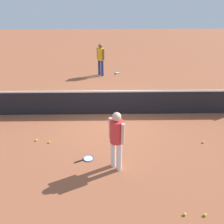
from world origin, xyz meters
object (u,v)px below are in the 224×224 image
Objects in this scene: player_near_side at (116,137)px; tennis_ball_baseline at (185,214)px; tennis_ball_near_player at (205,215)px; player_far_side at (101,57)px; tennis_racket_near_player at (88,159)px; tennis_racket_far_player at (117,73)px; tennis_ball_by_net at (36,140)px; tennis_ball_midcourt at (49,142)px; tennis_ball_stray_right at (203,142)px.

tennis_ball_baseline is (1.44, -1.61, -0.98)m from player_near_side.
tennis_ball_baseline is (-0.43, 0.03, 0.00)m from tennis_ball_near_player.
player_near_side is 7.72m from player_far_side.
player_near_side is at bearing 138.95° from tennis_ball_near_player.
tennis_racket_near_player is 7.76m from tennis_racket_far_player.
tennis_ball_by_net is 4.94m from tennis_ball_baseline.
tennis_ball_by_net is 0.45m from tennis_ball_midcourt.
player_far_side is at bearing 76.97° from tennis_ball_midcourt.
tennis_racket_near_player is 3.68m from tennis_ball_stray_right.
tennis_ball_midcourt is (-1.50, -6.47, -0.98)m from player_far_side.
tennis_ball_baseline is at bearing 176.50° from tennis_ball_near_player.
player_near_side is 25.76× the size of tennis_ball_by_net.
player_far_side reaches higher than tennis_racket_far_player.
tennis_ball_midcourt is 1.00× the size of tennis_ball_baseline.
player_far_side is 7.38m from tennis_racket_near_player.
tennis_ball_midcourt is (-2.41, -6.83, 0.02)m from tennis_racket_far_player.
player_far_side is at bearing 73.06° from tennis_ball_by_net.
player_far_side is 25.76× the size of tennis_ball_stray_right.
tennis_racket_near_player and tennis_racket_far_player have the same top height.
tennis_ball_baseline is at bearing -116.28° from tennis_ball_stray_right.
player_near_side is 1.00× the size of player_far_side.
tennis_ball_by_net is at bearing 145.87° from tennis_ball_near_player.
tennis_ball_near_player is (1.55, -9.69, 0.02)m from tennis_racket_far_player.
tennis_ball_near_player is 4.88m from tennis_ball_midcourt.
tennis_racket_near_player is at bearing 143.08° from tennis_ball_near_player.
tennis_ball_near_player is at bearing -35.84° from tennis_ball_midcourt.
player_near_side is at bearing -92.32° from tennis_racket_far_player.
tennis_racket_far_player is at bearing 67.06° from tennis_ball_by_net.
player_near_side is 25.76× the size of tennis_ball_near_player.
tennis_ball_near_player is at bearing -36.92° from tennis_racket_near_player.
tennis_ball_midcourt is 4.52m from tennis_ball_baseline.
tennis_ball_stray_right is at bearing -1.09° from tennis_ball_midcourt.
player_far_side is 25.76× the size of tennis_ball_near_player.
tennis_racket_near_player is at bearing 138.51° from tennis_ball_baseline.
tennis_ball_midcourt is 1.00× the size of tennis_ball_stray_right.
tennis_racket_near_player is 1.96m from tennis_ball_by_net.
tennis_ball_by_net is (-1.94, -6.35, -0.98)m from player_far_side.
tennis_racket_far_player is 9.12× the size of tennis_ball_baseline.
tennis_ball_stray_right is at bearing 11.68° from tennis_racket_near_player.
tennis_ball_near_player is at bearing -3.50° from tennis_ball_baseline.
tennis_ball_near_player is (2.69, -2.02, 0.02)m from tennis_racket_near_player.
tennis_ball_baseline is (3.96, -2.95, 0.00)m from tennis_ball_by_net.
player_near_side is at bearing -30.48° from tennis_ball_midcourt.
tennis_ball_near_player reaches higher than tennis_racket_far_player.
tennis_ball_baseline is (1.12, -9.66, 0.02)m from tennis_racket_far_player.
player_far_side reaches higher than tennis_ball_baseline.
tennis_ball_near_player reaches higher than tennis_racket_near_player.
tennis_racket_near_player is at bearing -98.44° from tennis_racket_far_player.
tennis_ball_stray_right is at bearing -70.39° from tennis_racket_far_player.
tennis_racket_far_player is 9.12× the size of tennis_ball_by_net.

